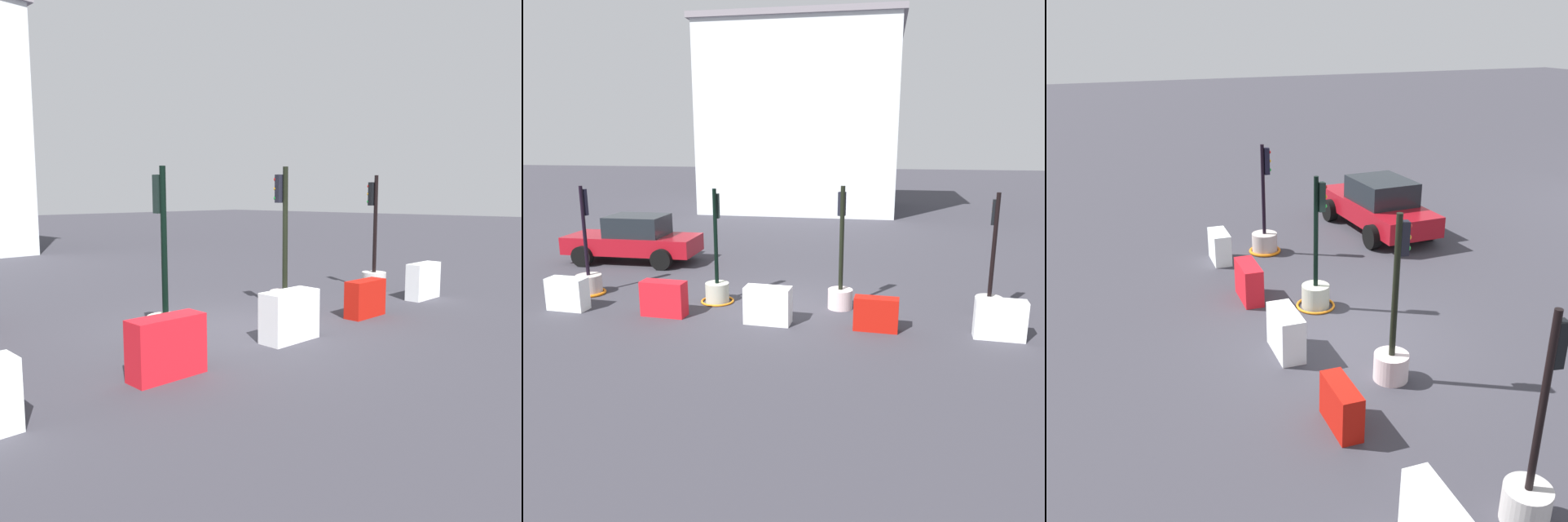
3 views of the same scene
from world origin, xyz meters
TOP-DOWN VIEW (x-y plane):
  - ground_plane at (0.00, 0.00)m, footprint 120.00×120.00m
  - traffic_light_1 at (-1.62, 0.03)m, footprint 0.89×0.89m
  - traffic_light_2 at (1.66, 0.13)m, footprint 0.64×0.64m
  - traffic_light_3 at (5.29, 0.05)m, footprint 0.64×0.64m
  - construction_barrier_1 at (-2.58, -1.25)m, footprint 1.13×0.49m
  - construction_barrier_2 at (0.06, -1.32)m, footprint 1.12×0.53m
  - construction_barrier_3 at (2.59, -1.32)m, footprint 1.02×0.42m
  - construction_barrier_4 at (5.26, -1.35)m, footprint 1.09×0.42m

SIDE VIEW (x-z plane):
  - ground_plane at x=0.00m, z-range 0.00..0.00m
  - construction_barrier_3 at x=2.59m, z-range 0.00..0.78m
  - construction_barrier_1 at x=-2.58m, z-range 0.00..0.88m
  - construction_barrier_2 at x=0.06m, z-range 0.00..0.89m
  - construction_barrier_4 at x=5.26m, z-range 0.00..0.89m
  - traffic_light_1 at x=-1.62m, z-range -1.03..2.00m
  - traffic_light_3 at x=5.29m, z-range -0.98..2.09m
  - traffic_light_2 at x=1.66m, z-range -0.94..2.22m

